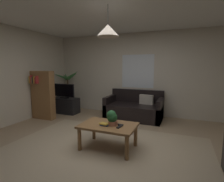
% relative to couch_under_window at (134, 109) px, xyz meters
% --- Properties ---
extents(floor, '(5.74, 5.23, 0.02)m').
position_rel_couch_under_window_xyz_m(floor, '(0.02, -2.11, -0.28)').
color(floor, '#9E8466').
rests_on(floor, ground).
extents(rug, '(3.73, 2.88, 0.01)m').
position_rel_couch_under_window_xyz_m(rug, '(0.02, -2.31, -0.27)').
color(rug, tan).
rests_on(rug, ground).
extents(wall_back, '(5.86, 0.06, 2.56)m').
position_rel_couch_under_window_xyz_m(wall_back, '(0.02, 0.54, 1.01)').
color(wall_back, beige).
rests_on(wall_back, ground).
extents(ceiling, '(5.74, 5.23, 0.02)m').
position_rel_couch_under_window_xyz_m(ceiling, '(0.02, -2.11, 2.30)').
color(ceiling, white).
extents(window_pane, '(1.01, 0.01, 1.04)m').
position_rel_couch_under_window_xyz_m(window_pane, '(-0.05, 0.50, 1.11)').
color(window_pane, white).
extents(couch_under_window, '(1.62, 0.89, 0.82)m').
position_rel_couch_under_window_xyz_m(couch_under_window, '(0.00, 0.00, 0.00)').
color(couch_under_window, black).
rests_on(couch_under_window, ground).
extents(coffee_table, '(1.02, 0.68, 0.46)m').
position_rel_couch_under_window_xyz_m(coffee_table, '(0.05, -2.07, 0.11)').
color(coffee_table, olive).
rests_on(coffee_table, ground).
extents(book_on_table_0, '(0.16, 0.11, 0.02)m').
position_rel_couch_under_window_xyz_m(book_on_table_0, '(0.02, -2.14, 0.20)').
color(book_on_table_0, '#2D4C8C').
rests_on(book_on_table_0, coffee_table).
extents(book_on_table_1, '(0.17, 0.13, 0.02)m').
position_rel_couch_under_window_xyz_m(book_on_table_1, '(0.01, -2.15, 0.22)').
color(book_on_table_1, gold).
rests_on(book_on_table_1, coffee_table).
extents(remote_on_table_0, '(0.17, 0.07, 0.02)m').
position_rel_couch_under_window_xyz_m(remote_on_table_0, '(0.25, -2.02, 0.20)').
color(remote_on_table_0, black).
rests_on(remote_on_table_0, coffee_table).
extents(remote_on_table_1, '(0.07, 0.17, 0.02)m').
position_rel_couch_under_window_xyz_m(remote_on_table_1, '(0.30, -2.13, 0.20)').
color(remote_on_table_1, black).
rests_on(remote_on_table_1, coffee_table).
extents(potted_plant_on_table, '(0.20, 0.19, 0.28)m').
position_rel_couch_under_window_xyz_m(potted_plant_on_table, '(0.13, -2.07, 0.33)').
color(potted_plant_on_table, '#B77051').
rests_on(potted_plant_on_table, coffee_table).
extents(tv_stand, '(0.90, 0.44, 0.50)m').
position_rel_couch_under_window_xyz_m(tv_stand, '(-2.29, -0.24, -0.02)').
color(tv_stand, black).
rests_on(tv_stand, ground).
extents(tv, '(0.74, 0.16, 0.47)m').
position_rel_couch_under_window_xyz_m(tv, '(-2.29, -0.27, 0.47)').
color(tv, black).
rests_on(tv, tv_stand).
extents(potted_palm_corner, '(0.88, 0.84, 1.42)m').
position_rel_couch_under_window_xyz_m(potted_palm_corner, '(-2.48, 0.20, 0.34)').
color(potted_palm_corner, beige).
rests_on(potted_palm_corner, ground).
extents(bookshelf_corner, '(0.70, 0.31, 1.40)m').
position_rel_couch_under_window_xyz_m(bookshelf_corner, '(-2.48, -1.02, 0.44)').
color(bookshelf_corner, olive).
rests_on(bookshelf_corner, ground).
extents(pendant_lamp, '(0.40, 0.40, 0.53)m').
position_rel_couch_under_window_xyz_m(pendant_lamp, '(0.05, -2.07, 1.86)').
color(pendant_lamp, black).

